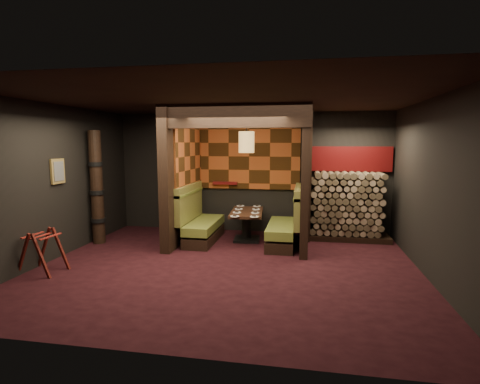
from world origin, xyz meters
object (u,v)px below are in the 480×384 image
object	(u,v)px
booth_bench_right	(286,226)
dining_table	(247,221)
luggage_rack	(42,250)
totem_column	(97,188)
pendant_lamp	(247,142)
firewood_stack	(350,206)
booth_bench_left	(200,223)

from	to	relation	value
booth_bench_right	dining_table	distance (m)	0.90
dining_table	luggage_rack	distance (m)	3.99
booth_bench_right	luggage_rack	size ratio (longest dim) A/B	2.11
booth_bench_right	totem_column	xyz separation A→B (m)	(-3.98, -0.55, 0.79)
pendant_lamp	luggage_rack	world-z (taller)	pendant_lamp
dining_table	booth_bench_right	bearing A→B (deg)	-12.65
luggage_rack	firewood_stack	distance (m)	6.11
luggage_rack	firewood_stack	world-z (taller)	firewood_stack
booth_bench_left	totem_column	size ratio (longest dim) A/B	0.67
totem_column	dining_table	bearing A→B (deg)	13.54
booth_bench_left	booth_bench_right	bearing A→B (deg)	0.00
luggage_rack	totem_column	xyz separation A→B (m)	(-0.08, 1.85, 0.81)
booth_bench_left	booth_bench_right	distance (m)	1.89
booth_bench_left	pendant_lamp	bearing A→B (deg)	8.25
totem_column	luggage_rack	bearing A→B (deg)	-87.53
luggage_rack	booth_bench_left	bearing A→B (deg)	50.12
luggage_rack	dining_table	bearing A→B (deg)	40.71
luggage_rack	booth_bench_right	bearing A→B (deg)	31.64
totem_column	booth_bench_left	bearing A→B (deg)	14.75
booth_bench_left	dining_table	world-z (taller)	booth_bench_left
firewood_stack	totem_column	bearing A→B (deg)	-166.81
booth_bench_left	booth_bench_right	size ratio (longest dim) A/B	1.00
booth_bench_right	pendant_lamp	bearing A→B (deg)	170.49
dining_table	pendant_lamp	world-z (taller)	pendant_lamp
booth_bench_left	luggage_rack	distance (m)	3.13
dining_table	pendant_lamp	distance (m)	1.73
dining_table	firewood_stack	size ratio (longest dim) A/B	0.75
luggage_rack	firewood_stack	bearing A→B (deg)	30.57
pendant_lamp	luggage_rack	size ratio (longest dim) A/B	1.21
booth_bench_left	luggage_rack	world-z (taller)	booth_bench_left
pendant_lamp	totem_column	bearing A→B (deg)	-167.34
dining_table	totem_column	bearing A→B (deg)	-166.46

